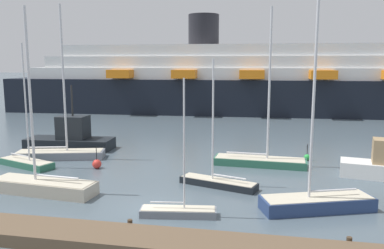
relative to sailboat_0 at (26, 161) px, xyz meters
The scene contains 13 objects.
ground_plane 14.37m from the sailboat_0, 29.20° to the right, with size 600.00×600.00×0.00m, color #4C5B66.
dock_pier 17.10m from the sailboat_0, 42.85° to the right, with size 25.05×2.53×0.75m.
sailboat_0 is the anchor object (origin of this frame).
sailboat_1 3.26m from the sailboat_0, 66.32° to the left, with size 7.70×3.72×13.08m.
sailboat_2 7.53m from the sailboat_0, 48.55° to the right, with size 7.12×2.48×11.63m.
sailboat_3 15.93m from the sailboat_0, ahead, with size 5.47×2.82×8.48m.
sailboat_4 22.44m from the sailboat_0, 13.74° to the right, with size 6.58×3.87×11.72m.
sailboat_5 16.24m from the sailboat_0, 28.20° to the right, with size 4.23×1.59×7.47m.
sailboat_6 18.86m from the sailboat_0, 12.00° to the left, with size 7.46×2.36×12.52m.
fishing_boat_2 6.78m from the sailboat_0, 87.19° to the left, with size 8.47×3.23×6.16m.
channel_buoy_1 23.26m from the sailboat_0, 15.92° to the left, with size 0.53×0.53×1.41m.
channel_buoy_2 5.84m from the sailboat_0, ahead, with size 0.72×0.72×1.76m.
cruise_ship 48.15m from the sailboat_0, 56.70° to the left, with size 103.44×19.64×16.37m.
Camera 1 is at (6.32, -20.22, 8.21)m, focal length 36.30 mm.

